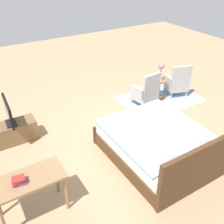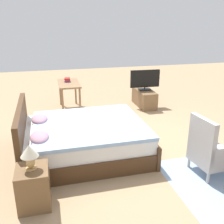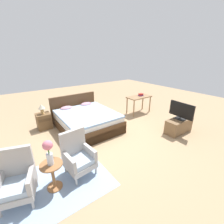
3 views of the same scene
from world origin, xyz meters
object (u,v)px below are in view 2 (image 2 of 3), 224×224
Objects in this scene: bed at (82,139)px; nightstand at (34,187)px; tv_stand at (144,98)px; book_stack at (67,80)px; table_lamp at (29,154)px; tv_flatscreen at (145,80)px; armchair_by_window_right at (210,151)px; vanity_desk at (69,87)px.

nightstand is at bearing 146.37° from bed.
book_stack is (0.30, 2.02, 0.55)m from tv_stand.
tv_stand is (3.47, -2.79, -0.52)m from table_lamp.
armchair_by_window_right is at bearing 176.40° from tv_flatscreen.
armchair_by_window_right is (-1.05, -1.80, 0.08)m from bed.
vanity_desk is (0.17, 2.00, 0.39)m from tv_stand.
armchair_by_window_right is 0.96× the size of tv_stand.
armchair_by_window_right is 2.59m from nightstand.
tv_stand is at bearing -41.20° from bed.
armchair_by_window_right reaches higher than book_stack.
nightstand is at bearing 92.70° from armchair_by_window_right.
armchair_by_window_right is at bearing -153.59° from book_stack.
vanity_desk is (2.47, -0.02, 0.32)m from bed.
armchair_by_window_right is 2.79× the size of table_lamp.
armchair_by_window_right is 0.88× the size of vanity_desk.
book_stack is at bearing 81.58° from tv_stand.
tv_flatscreen reaches higher than tv_stand.
armchair_by_window_right is at bearing -87.30° from nightstand.
book_stack is at bearing 81.64° from tv_flatscreen.
armchair_by_window_right reaches higher than vanity_desk.
book_stack is (3.77, -0.77, 0.51)m from nightstand.
tv_stand is at bearing -38.82° from table_lamp.
book_stack is (0.30, 2.02, 0.04)m from tv_flatscreen.
nightstand is 0.48m from table_lamp.
table_lamp is at bearing 141.19° from tv_flatscreen.
nightstand is 0.50× the size of vanity_desk.
vanity_desk is at bearing -167.93° from book_stack.
bed is 2.31× the size of armchair_by_window_right.
armchair_by_window_right is 4.09m from book_stack.
armchair_by_window_right reaches higher than nightstand.
nightstand is 0.66× the size of tv_flatscreen.
nightstand is at bearing 168.47° from book_stack.
nightstand is 4.45m from tv_stand.
tv_stand is 4.55× the size of book_stack.
vanity_desk is at bearing 85.00° from tv_stand.
book_stack is at bearing -11.54° from table_lamp.
vanity_desk is at bearing -12.32° from nightstand.
vanity_desk is (3.52, 1.79, 0.23)m from armchair_by_window_right.
bed is 2.21× the size of tv_stand.
book_stack is (3.77, -0.77, 0.03)m from table_lamp.
vanity_desk is at bearing 85.06° from tv_flatscreen.
tv_stand is at bearing -95.00° from vanity_desk.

